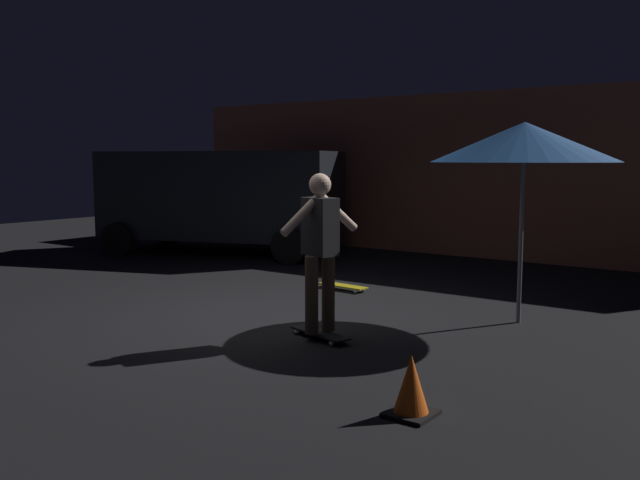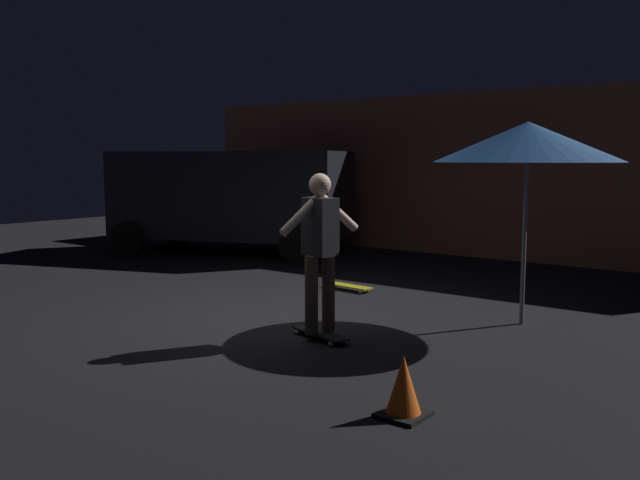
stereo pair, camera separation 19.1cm
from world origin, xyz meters
TOP-DOWN VIEW (x-y plane):
  - ground_plane at (0.00, 0.00)m, footprint 28.00×28.00m
  - low_building at (-0.84, 8.02)m, footprint 12.34×3.72m
  - parked_van at (-4.42, 3.76)m, footprint 4.97×3.50m
  - patio_umbrella at (2.52, 1.51)m, footprint 2.10×2.10m
  - skateboard_ridden at (1.09, -0.43)m, footprint 0.80×0.41m
  - skateboard_spare at (-0.25, 1.96)m, footprint 0.79×0.27m
  - skater at (1.09, -0.43)m, footprint 0.43×0.97m
  - traffic_cone at (2.93, -1.80)m, footprint 0.34×0.34m

SIDE VIEW (x-z plane):
  - ground_plane at x=0.00m, z-range 0.00..0.00m
  - skateboard_ridden at x=1.09m, z-range 0.02..0.09m
  - skateboard_spare at x=-0.25m, z-range 0.02..0.09m
  - traffic_cone at x=2.93m, z-range -0.02..0.44m
  - skater at x=1.09m, z-range 0.20..1.87m
  - parked_van at x=-4.42m, z-range 0.15..2.18m
  - low_building at x=-0.84m, z-range 0.00..3.15m
  - patio_umbrella at x=2.52m, z-range 0.92..3.22m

